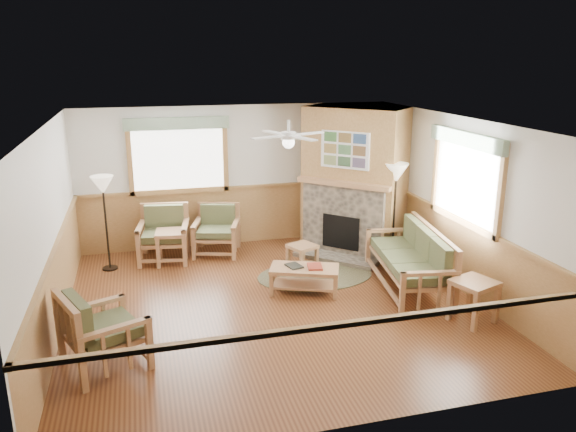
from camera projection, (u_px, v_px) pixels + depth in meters
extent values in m
cube|color=brown|center=(274.00, 304.00, 8.42)|extent=(6.00, 6.00, 0.01)
cube|color=white|center=(273.00, 123.00, 7.67)|extent=(6.00, 6.00, 0.01)
cube|color=silver|center=(237.00, 176.00, 10.83)|extent=(6.00, 0.02, 2.70)
cube|color=silver|center=(349.00, 304.00, 5.26)|extent=(6.00, 0.02, 2.70)
cube|color=silver|center=(50.00, 234.00, 7.30)|extent=(0.02, 6.00, 2.70)
cube|color=silver|center=(459.00, 204.00, 8.80)|extent=(0.02, 6.00, 2.70)
cylinder|color=#4B462E|center=(315.00, 275.00, 9.50)|extent=(2.49, 2.49, 0.01)
cube|color=maroon|center=(315.00, 266.00, 8.70)|extent=(0.27, 0.34, 0.03)
cube|color=black|center=(294.00, 265.00, 8.73)|extent=(0.26, 0.31, 0.03)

